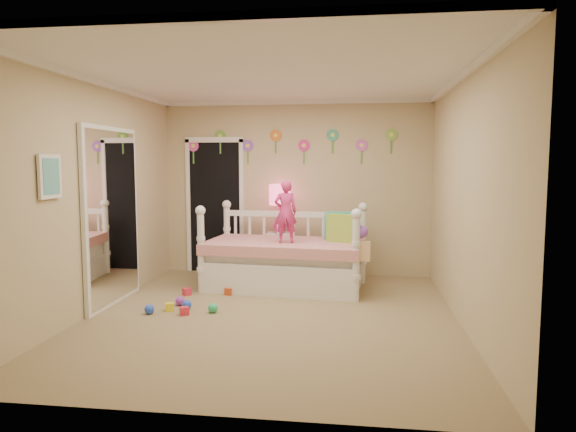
# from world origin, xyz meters

# --- Properties ---
(floor) EXTENTS (4.00, 4.50, 0.01)m
(floor) POSITION_xyz_m (0.00, 0.00, 0.00)
(floor) COLOR #7F684C
(floor) RESTS_ON ground
(ceiling) EXTENTS (4.00, 4.50, 0.01)m
(ceiling) POSITION_xyz_m (0.00, 0.00, 2.60)
(ceiling) COLOR white
(ceiling) RESTS_ON floor
(back_wall) EXTENTS (4.00, 0.01, 2.60)m
(back_wall) POSITION_xyz_m (0.00, 2.25, 1.30)
(back_wall) COLOR tan
(back_wall) RESTS_ON floor
(left_wall) EXTENTS (0.01, 4.50, 2.60)m
(left_wall) POSITION_xyz_m (-2.00, 0.00, 1.30)
(left_wall) COLOR tan
(left_wall) RESTS_ON floor
(right_wall) EXTENTS (0.01, 4.50, 2.60)m
(right_wall) POSITION_xyz_m (2.00, 0.00, 1.30)
(right_wall) COLOR tan
(right_wall) RESTS_ON floor
(crown_molding) EXTENTS (4.00, 4.50, 0.06)m
(crown_molding) POSITION_xyz_m (0.00, 0.00, 2.57)
(crown_molding) COLOR white
(crown_molding) RESTS_ON ceiling
(daybed) EXTENTS (2.21, 1.33, 1.15)m
(daybed) POSITION_xyz_m (-0.04, 1.33, 0.57)
(daybed) COLOR white
(daybed) RESTS_ON floor
(pillow_turquoise) EXTENTS (0.39, 0.16, 0.38)m
(pillow_turquoise) POSITION_xyz_m (0.67, 1.56, 0.83)
(pillow_turquoise) COLOR #24B495
(pillow_turquoise) RESTS_ON daybed
(pillow_lime) EXTENTS (0.42, 0.28, 0.37)m
(pillow_lime) POSITION_xyz_m (0.72, 1.35, 0.82)
(pillow_lime) COLOR #90BA38
(pillow_lime) RESTS_ON daybed
(child) EXTENTS (0.33, 0.26, 0.82)m
(child) POSITION_xyz_m (-0.01, 1.17, 1.05)
(child) COLOR #D5307B
(child) RESTS_ON daybed
(nightstand) EXTENTS (0.42, 0.34, 0.65)m
(nightstand) POSITION_xyz_m (-0.21, 2.05, 0.33)
(nightstand) COLOR white
(nightstand) RESTS_ON floor
(table_lamp) EXTENTS (0.33, 0.33, 0.72)m
(table_lamp) POSITION_xyz_m (-0.21, 2.05, 1.13)
(table_lamp) COLOR #F32097
(table_lamp) RESTS_ON nightstand
(closet_doorway) EXTENTS (0.90, 0.04, 2.07)m
(closet_doorway) POSITION_xyz_m (-1.25, 2.23, 1.03)
(closet_doorway) COLOR black
(closet_doorway) RESTS_ON back_wall
(flower_decals) EXTENTS (3.40, 0.02, 0.50)m
(flower_decals) POSITION_xyz_m (-0.09, 2.24, 1.94)
(flower_decals) COLOR #B2668C
(flower_decals) RESTS_ON back_wall
(mirror_closet) EXTENTS (0.07, 1.30, 2.10)m
(mirror_closet) POSITION_xyz_m (-1.96, 0.30, 1.05)
(mirror_closet) COLOR white
(mirror_closet) RESTS_ON left_wall
(wall_picture) EXTENTS (0.05, 0.34, 0.42)m
(wall_picture) POSITION_xyz_m (-1.97, -0.90, 1.55)
(wall_picture) COLOR white
(wall_picture) RESTS_ON left_wall
(hanging_bag) EXTENTS (0.20, 0.16, 0.36)m
(hanging_bag) POSITION_xyz_m (0.97, 0.79, 0.70)
(hanging_bag) COLOR beige
(hanging_bag) RESTS_ON daybed
(toy_scatter) EXTENTS (0.84, 1.32, 0.11)m
(toy_scatter) POSITION_xyz_m (-1.06, 0.39, 0.06)
(toy_scatter) COLOR #996666
(toy_scatter) RESTS_ON floor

